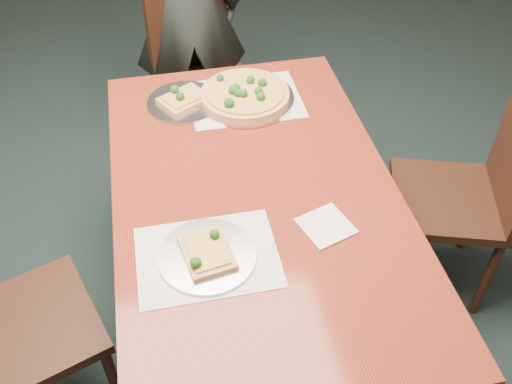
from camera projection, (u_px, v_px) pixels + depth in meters
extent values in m
plane|color=black|center=(200.00, 325.00, 2.32)|extent=(8.00, 8.00, 0.00)
cube|color=#5F1C13|center=(256.00, 197.00, 1.82)|extent=(0.90, 1.50, 0.04)
cylinder|color=black|center=(138.00, 163.00, 2.51)|extent=(0.07, 0.07, 0.70)
cylinder|color=black|center=(309.00, 141.00, 2.63)|extent=(0.07, 0.07, 0.70)
cube|color=black|center=(210.00, 83.00, 2.80)|extent=(0.54, 0.54, 0.04)
cylinder|color=black|center=(198.00, 153.00, 2.78)|extent=(0.04, 0.04, 0.43)
cylinder|color=black|center=(166.00, 115.00, 3.00)|extent=(0.04, 0.04, 0.43)
cylinder|color=black|center=(260.00, 128.00, 2.92)|extent=(0.04, 0.04, 0.43)
cylinder|color=black|center=(225.00, 94.00, 3.14)|extent=(0.04, 0.04, 0.43)
cube|color=black|center=(188.00, 22.00, 2.74)|extent=(0.40, 0.18, 0.44)
cube|color=black|center=(27.00, 330.00, 1.79)|extent=(0.54, 0.54, 0.04)
cylinder|color=black|center=(115.00, 383.00, 1.91)|extent=(0.04, 0.04, 0.43)
cylinder|color=black|center=(79.00, 307.00, 2.13)|extent=(0.04, 0.04, 0.43)
cube|color=black|center=(448.00, 200.00, 2.21)|extent=(0.53, 0.53, 0.04)
cylinder|color=black|center=(388.00, 206.00, 2.51)|extent=(0.04, 0.04, 0.43)
cylinder|color=black|center=(472.00, 213.00, 2.49)|extent=(0.04, 0.04, 0.43)
cylinder|color=black|center=(394.00, 271.00, 2.26)|extent=(0.04, 0.04, 0.43)
cylinder|color=black|center=(487.00, 279.00, 2.23)|extent=(0.04, 0.04, 0.43)
imported|color=black|center=(186.00, 8.00, 2.68)|extent=(0.57, 0.38, 1.54)
cube|color=white|center=(245.00, 99.00, 2.18)|extent=(0.42, 0.32, 0.00)
cube|color=white|center=(207.00, 257.00, 1.62)|extent=(0.40, 0.30, 0.00)
cylinder|color=silver|center=(245.00, 98.00, 2.17)|extent=(0.37, 0.37, 0.01)
cylinder|color=#C57D4B|center=(245.00, 94.00, 2.16)|extent=(0.34, 0.34, 0.02)
cylinder|color=#DDD373|center=(245.00, 91.00, 2.15)|extent=(0.30, 0.30, 0.01)
sphere|color=#184716|center=(243.00, 93.00, 2.11)|extent=(0.03, 0.03, 0.03)
sphere|color=#184716|center=(237.00, 92.00, 2.12)|extent=(0.03, 0.03, 0.03)
sphere|color=#184716|center=(229.00, 103.00, 2.07)|extent=(0.04, 0.04, 0.04)
sphere|color=#184716|center=(233.00, 90.00, 2.13)|extent=(0.04, 0.04, 0.04)
sphere|color=#184716|center=(259.00, 91.00, 2.13)|extent=(0.03, 0.03, 0.03)
sphere|color=#184716|center=(220.00, 78.00, 2.19)|extent=(0.03, 0.03, 0.03)
sphere|color=#184716|center=(251.00, 80.00, 2.18)|extent=(0.03, 0.03, 0.03)
sphere|color=#184716|center=(262.00, 82.00, 2.17)|extent=(0.03, 0.03, 0.03)
sphere|color=#184716|center=(236.00, 88.00, 2.14)|extent=(0.03, 0.03, 0.03)
sphere|color=#184716|center=(261.00, 97.00, 2.10)|extent=(0.03, 0.03, 0.03)
sphere|color=#184716|center=(238.00, 93.00, 2.12)|extent=(0.03, 0.03, 0.03)
cylinder|color=silver|center=(207.00, 255.00, 1.61)|extent=(0.28, 0.28, 0.01)
cube|color=#C57D4B|center=(207.00, 252.00, 1.60)|extent=(0.16, 0.19, 0.02)
cube|color=#DDD373|center=(207.00, 250.00, 1.60)|extent=(0.12, 0.15, 0.01)
sphere|color=#184716|center=(196.00, 263.00, 1.55)|extent=(0.03, 0.03, 0.03)
sphere|color=#184716|center=(215.00, 234.00, 1.62)|extent=(0.03, 0.03, 0.03)
cylinder|color=silver|center=(184.00, 102.00, 2.15)|extent=(0.28, 0.28, 0.01)
cube|color=#C57D4B|center=(184.00, 99.00, 2.15)|extent=(0.21, 0.20, 0.02)
cube|color=#DDD373|center=(184.00, 97.00, 2.14)|extent=(0.17, 0.16, 0.01)
sphere|color=#184716|center=(175.00, 89.00, 2.15)|extent=(0.03, 0.03, 0.03)
sphere|color=#184716|center=(180.00, 96.00, 2.12)|extent=(0.03, 0.03, 0.03)
cube|color=white|center=(326.00, 226.00, 1.70)|extent=(0.18, 0.18, 0.01)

